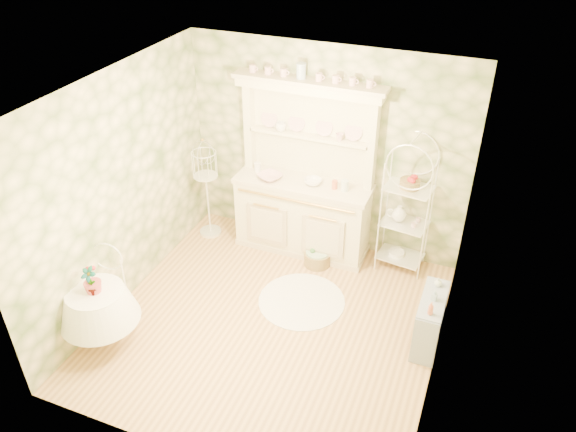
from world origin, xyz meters
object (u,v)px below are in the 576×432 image
at_px(floor_basket, 317,258).
at_px(birdcage_stand, 207,186).
at_px(side_shelf, 430,320).
at_px(round_table, 101,318).
at_px(bakers_rack, 407,205).
at_px(kitchen_dresser, 303,172).
at_px(cafe_chair, 103,293).

bearing_deg(floor_basket, birdcage_stand, 175.45).
height_order(side_shelf, round_table, round_table).
xyz_separation_m(bakers_rack, birdcage_stand, (-2.63, -0.24, -0.16)).
distance_m(bakers_rack, round_table, 3.73).
relative_size(round_table, floor_basket, 2.27).
bearing_deg(kitchen_dresser, side_shelf, -31.58).
xyz_separation_m(side_shelf, floor_basket, (-1.56, 0.87, -0.21)).
xyz_separation_m(round_table, birdcage_stand, (0.05, 2.29, 0.41)).
height_order(kitchen_dresser, birdcage_stand, kitchen_dresser).
xyz_separation_m(kitchen_dresser, side_shelf, (1.88, -1.16, -0.83)).
relative_size(bakers_rack, cafe_chair, 1.93).
bearing_deg(kitchen_dresser, cafe_chair, -123.68).
bearing_deg(cafe_chair, birdcage_stand, 74.64).
bearing_deg(side_shelf, floor_basket, 156.56).
bearing_deg(floor_basket, bakers_rack, 20.44).
bearing_deg(floor_basket, kitchen_dresser, 137.75).
xyz_separation_m(bakers_rack, floor_basket, (-0.99, -0.37, -0.81)).
xyz_separation_m(bakers_rack, cafe_chair, (-2.79, -2.30, -0.44)).
bearing_deg(floor_basket, round_table, -127.87).
height_order(kitchen_dresser, floor_basket, kitchen_dresser).
distance_m(bakers_rack, birdcage_stand, 2.64).
bearing_deg(floor_basket, cafe_chair, -132.88).
bearing_deg(bakers_rack, side_shelf, -57.51).
bearing_deg(bakers_rack, floor_basket, -151.78).
bearing_deg(bakers_rack, round_table, -128.78).
height_order(kitchen_dresser, round_table, kitchen_dresser).
bearing_deg(cafe_chair, side_shelf, 6.79).
distance_m(kitchen_dresser, birdcage_stand, 1.38).
bearing_deg(side_shelf, round_table, -152.64).
relative_size(side_shelf, cafe_chair, 0.77).
xyz_separation_m(birdcage_stand, floor_basket, (1.63, -0.13, -0.66)).
relative_size(kitchen_dresser, round_table, 3.34).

